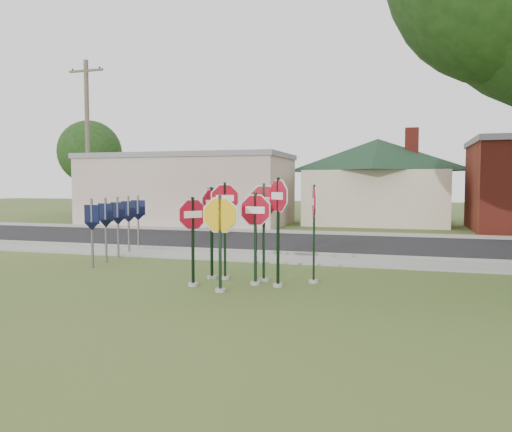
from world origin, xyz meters
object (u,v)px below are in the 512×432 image
(utility_pole_near, at_px, (88,140))
(pedestrian, at_px, (218,211))
(stop_sign_left, at_px, (193,230))
(stop_sign_center, at_px, (255,226))
(stop_sign_yellow, at_px, (220,231))

(utility_pole_near, bearing_deg, pedestrian, -5.90)
(stop_sign_left, bearing_deg, stop_sign_center, 22.20)
(stop_sign_center, xyz_separation_m, stop_sign_left, (-1.38, -0.56, -0.08))
(stop_sign_center, bearing_deg, stop_sign_left, -157.80)
(stop_sign_center, relative_size, pedestrian, 1.23)
(stop_sign_left, bearing_deg, stop_sign_yellow, -26.35)
(stop_sign_center, xyz_separation_m, stop_sign_yellow, (-0.53, -0.98, -0.03))
(stop_sign_left, distance_m, pedestrian, 14.12)
(stop_sign_yellow, bearing_deg, stop_sign_center, 61.57)
(stop_sign_center, relative_size, utility_pole_near, 0.24)
(stop_sign_yellow, height_order, pedestrian, stop_sign_yellow)
(stop_sign_yellow, bearing_deg, stop_sign_left, 153.65)
(stop_sign_center, bearing_deg, stop_sign_yellow, -118.43)
(stop_sign_yellow, distance_m, stop_sign_left, 0.95)
(stop_sign_center, xyz_separation_m, utility_pole_near, (-14.20, 13.69, 3.55))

